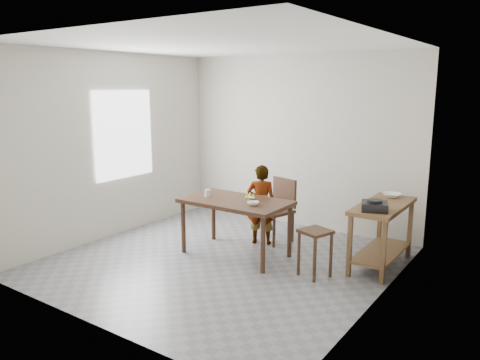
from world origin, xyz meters
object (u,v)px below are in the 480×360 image
Objects in this scene: child at (261,205)px; dining_table at (236,227)px; dining_chair at (274,211)px; stool at (315,253)px; prep_counter at (381,235)px.

dining_table is at bearing 64.01° from child.
stool is (1.03, -0.82, -0.17)m from dining_chair.
prep_counter is (1.72, 0.70, 0.03)m from dining_table.
dining_table is 1.19m from stool.
dining_chair reaches higher than stool.
child is at bearing -106.92° from dining_chair.
dining_chair is (0.15, 0.76, 0.08)m from dining_table.
dining_chair is 1.33m from stool.
stool is at bearing -125.44° from prep_counter.
child is 0.24m from dining_chair.
dining_table is 0.61m from child.
child is (-1.69, -0.12, 0.17)m from prep_counter.
child is at bearing -175.98° from prep_counter.
dining_table is 1.23× the size of child.
dining_chair is at bearing 177.88° from prep_counter.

